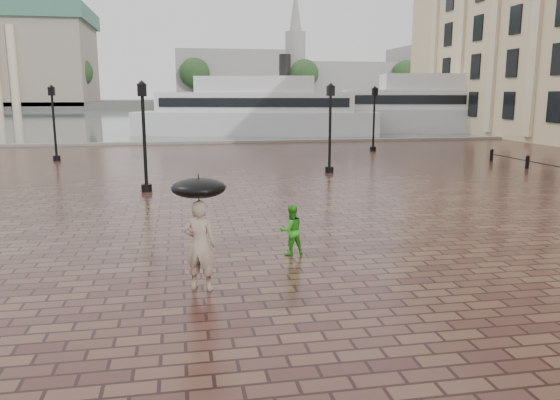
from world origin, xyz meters
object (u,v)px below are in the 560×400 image
Objects in this scene: ferry_far at (439,108)px; ferry_near at (256,111)px; street_lamps at (235,124)px; child_pedestrian at (291,230)px; adult_pedestrian at (200,245)px.

ferry_near is at bearing -165.94° from ferry_far.
street_lamps is 23.53m from ferry_near.
ferry_far is at bearing 16.77° from ferry_near.
ferry_near is 19.70m from ferry_far.
street_lamps reaches higher than child_pedestrian.
ferry_near is (4.81, 40.68, 1.69)m from child_pedestrian.
adult_pedestrian is at bearing -97.91° from street_lamps.
child_pedestrian is 0.05× the size of ferry_far.
adult_pedestrian is 0.07× the size of ferry_far.
child_pedestrian is at bearing -82.39° from ferry_near.
ferry_near is (4.42, 23.11, -0.00)m from street_lamps.
ferry_far is (24.50, 41.51, 1.84)m from child_pedestrian.
street_lamps is 0.88× the size of ferry_near.
ferry_far is (24.10, 23.94, 0.16)m from street_lamps.
street_lamps is 16.77× the size of child_pedestrian.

